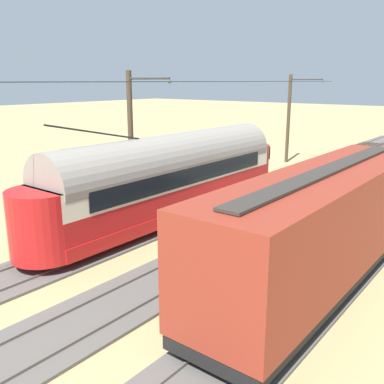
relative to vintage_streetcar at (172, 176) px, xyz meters
name	(u,v)px	position (x,y,z in m)	size (l,w,h in m)	color
ground_plane	(268,226)	(-4.29, -2.06, -2.26)	(220.00, 220.00, 0.00)	tan
track_streetcar_siding	(361,244)	(-8.57, -2.37, -2.20)	(2.80, 80.00, 0.18)	#56514C
track_adjacent_siding	(271,224)	(-4.29, -2.37, -2.20)	(2.80, 80.00, 0.18)	#56514C
track_third_siding	(201,208)	(0.00, -2.37, -2.20)	(2.80, 80.00, 0.18)	#56514C
vintage_streetcar	(172,176)	(0.00, 0.00, 0.00)	(2.65, 16.95, 5.13)	red
boxcar_adjacent	(324,223)	(-8.57, 2.07, -0.09)	(2.96, 13.26, 3.85)	maroon
catenary_pole_foreground	(289,117)	(2.65, -18.11, 1.56)	(2.95, 0.28, 7.29)	#423323
catenary_pole_mid_near	(132,140)	(2.65, 0.07, 1.56)	(2.95, 0.28, 7.29)	#423323
overhead_wire_run	(179,82)	(0.06, -0.68, 4.49)	(2.75, 40.37, 0.18)	black
spare_tie_stack	(126,202)	(3.56, -0.21, -1.99)	(2.40, 2.40, 0.54)	#382819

